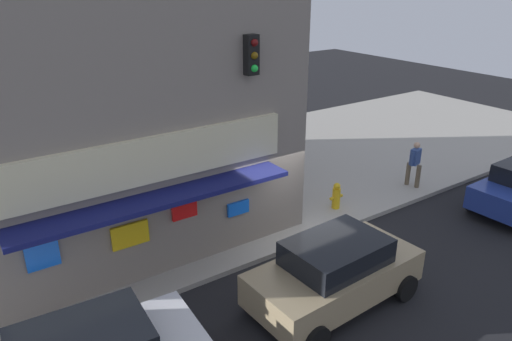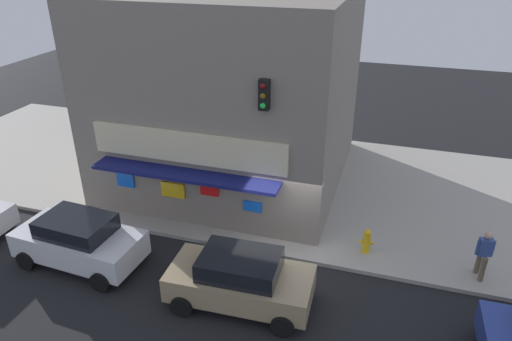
# 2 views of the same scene
# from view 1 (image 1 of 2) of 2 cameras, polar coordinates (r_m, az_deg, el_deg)

# --- Properties ---
(ground_plane) EXTENTS (56.99, 56.99, 0.00)m
(ground_plane) POSITION_cam_1_polar(r_m,az_deg,el_deg) (13.45, 4.16, -9.61)
(ground_plane) COLOR black
(sidewalk) EXTENTS (37.99, 10.50, 0.14)m
(sidewalk) POSITION_cam_1_polar(r_m,az_deg,el_deg) (17.32, -6.67, -1.78)
(sidewalk) COLOR #A39E93
(sidewalk) RESTS_ON ground_plane
(corner_building) EXTENTS (9.23, 10.12, 7.70)m
(corner_building) POSITION_cam_1_polar(r_m,az_deg,el_deg) (15.10, -19.67, 9.14)
(corner_building) COLOR gray
(corner_building) RESTS_ON sidewalk
(traffic_light) EXTENTS (0.32, 0.58, 5.88)m
(traffic_light) POSITION_cam_1_polar(r_m,az_deg,el_deg) (12.11, -1.00, 6.89)
(traffic_light) COLOR black
(traffic_light) RESTS_ON sidewalk
(fire_hydrant) EXTENTS (0.50, 0.26, 0.87)m
(fire_hydrant) POSITION_cam_1_polar(r_m,az_deg,el_deg) (15.46, 9.60, -3.02)
(fire_hydrant) COLOR gold
(fire_hydrant) RESTS_ON sidewalk
(trash_can) EXTENTS (0.57, 0.57, 0.91)m
(trash_can) POSITION_cam_1_polar(r_m,az_deg,el_deg) (12.51, -21.38, -10.71)
(trash_can) COLOR #2D2D2D
(trash_can) RESTS_ON sidewalk
(pedestrian) EXTENTS (0.54, 0.56, 1.64)m
(pedestrian) POSITION_cam_1_polar(r_m,az_deg,el_deg) (17.57, 18.48, 0.93)
(pedestrian) COLOR brown
(pedestrian) RESTS_ON sidewalk
(parked_car_tan) EXTENTS (4.19, 2.22, 1.66)m
(parked_car_tan) POSITION_cam_1_polar(r_m,az_deg,el_deg) (11.22, 9.44, -11.87)
(parked_car_tan) COLOR #9E8966
(parked_car_tan) RESTS_ON ground_plane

